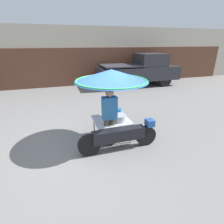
% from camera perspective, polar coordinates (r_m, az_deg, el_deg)
% --- Properties ---
extents(ground_plane, '(36.00, 36.00, 0.00)m').
position_cam_1_polar(ground_plane, '(4.97, -5.65, -10.99)').
color(ground_plane, slate).
extents(shopfront_building, '(28.00, 2.06, 3.63)m').
position_cam_1_polar(shopfront_building, '(12.70, -14.70, 17.22)').
color(shopfront_building, '#B2A893').
rests_on(shopfront_building, ground).
extents(vendor_motorcycle_cart, '(2.15, 1.97, 2.03)m').
position_cam_1_polar(vendor_motorcycle_cart, '(4.66, 0.17, 8.29)').
color(vendor_motorcycle_cart, black).
rests_on(vendor_motorcycle_cart, ground).
extents(vendor_person, '(0.38, 0.22, 1.61)m').
position_cam_1_polar(vendor_person, '(4.61, -0.81, -0.93)').
color(vendor_person, '#4C473D').
rests_on(vendor_person, ground).
extents(pickup_truck, '(5.21, 1.83, 2.02)m').
position_cam_1_polar(pickup_truck, '(11.77, 9.15, 13.29)').
color(pickup_truck, black).
rests_on(pickup_truck, ground).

